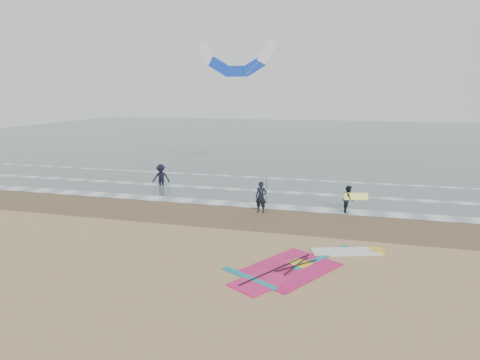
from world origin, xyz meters
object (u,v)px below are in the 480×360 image
(windsurf_rig, at_px, (307,264))
(person_walking, at_px, (349,199))
(person_standing, at_px, (261,197))
(person_wading, at_px, (161,173))
(surf_kite, at_px, (237,62))

(windsurf_rig, height_order, person_walking, person_walking)
(person_standing, distance_m, person_wading, 9.62)
(windsurf_rig, relative_size, person_walking, 3.92)
(person_wading, bearing_deg, person_standing, -40.09)
(person_walking, bearing_deg, windsurf_rig, 173.77)
(windsurf_rig, xyz_separation_m, person_wading, (-11.70, 11.58, 0.93))
(person_standing, distance_m, person_walking, 4.89)
(windsurf_rig, height_order, surf_kite, surf_kite)
(surf_kite, bearing_deg, person_standing, -66.06)
(person_wading, bearing_deg, surf_kite, 28.10)
(surf_kite, bearing_deg, person_wading, -141.49)
(person_standing, xyz_separation_m, person_walking, (4.73, 1.23, -0.11))
(person_standing, distance_m, surf_kite, 12.13)
(person_wading, bearing_deg, person_walking, -25.54)
(person_wading, bearing_deg, windsurf_rig, -55.11)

